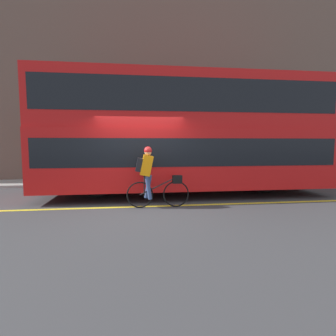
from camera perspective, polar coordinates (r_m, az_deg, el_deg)
name	(u,v)px	position (r m, az deg, el deg)	size (l,w,h in m)	color
ground_plane	(141,209)	(7.15, -5.85, -8.79)	(80.00, 80.00, 0.00)	#38383A
road_center_line	(141,207)	(7.36, -5.90, -8.35)	(50.00, 0.14, 0.01)	yellow
sidewalk_curb	(138,181)	(11.83, -6.46, -2.87)	(60.00, 1.82, 0.10)	gray
building_facade	(137,85)	(13.05, -6.75, 17.49)	(60.00, 0.30, 8.97)	brown
bus	(185,130)	(8.89, 3.67, 8.16)	(9.39, 2.54, 3.92)	black
cyclist_on_bike	(152,175)	(7.07, -3.61, -1.57)	(1.71, 0.32, 1.66)	black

